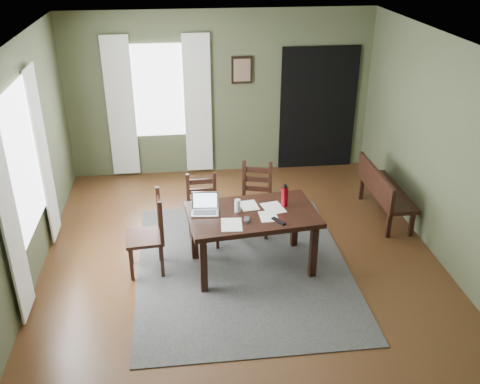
{
  "coord_description": "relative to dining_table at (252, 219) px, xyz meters",
  "views": [
    {
      "loc": [
        -0.7,
        -5.52,
        3.83
      ],
      "look_at": [
        0.0,
        0.3,
        0.9
      ],
      "focal_mm": 40.0,
      "sensor_mm": 36.0,
      "label": 1
    }
  ],
  "objects": [
    {
      "name": "framed_picture",
      "position": [
        0.24,
        2.98,
        1.07
      ],
      "size": [
        0.34,
        0.03,
        0.44
      ],
      "color": "black",
      "rests_on": "ground"
    },
    {
      "name": "curtain_left_near",
      "position": [
        -2.55,
        -0.61,
        0.52
      ],
      "size": [
        0.03,
        0.48,
        2.3
      ],
      "color": "silver",
      "rests_on": "ground"
    },
    {
      "name": "dining_table",
      "position": [
        0.0,
        0.0,
        0.0
      ],
      "size": [
        1.62,
        1.07,
        0.76
      ],
      "rotation": [
        0.0,
        0.0,
        0.11
      ],
      "color": "black",
      "rests_on": "rug"
    },
    {
      "name": "chair_back_left",
      "position": [
        -0.56,
        0.67,
        -0.22
      ],
      "size": [
        0.42,
        0.42,
        0.94
      ],
      "rotation": [
        0.0,
        0.0,
        0.03
      ],
      "color": "black",
      "rests_on": "rug"
    },
    {
      "name": "bench",
      "position": [
        2.04,
        1.06,
        -0.23
      ],
      "size": [
        0.43,
        1.34,
        0.76
      ],
      "rotation": [
        0.0,
        0.0,
        1.57
      ],
      "color": "black",
      "rests_on": "ground"
    },
    {
      "name": "laptop",
      "position": [
        -0.56,
        0.1,
        0.15
      ],
      "size": [
        0.34,
        0.28,
        0.22
      ],
      "rotation": [
        0.0,
        0.0,
        -0.09
      ],
      "color": "#B7B7BC",
      "rests_on": "dining_table"
    },
    {
      "name": "room_shell",
      "position": [
        -0.11,
        0.01,
        1.12
      ],
      "size": [
        5.02,
        6.02,
        2.71
      ],
      "color": "#485135",
      "rests_on": "ground"
    },
    {
      "name": "tv_remote",
      "position": [
        0.26,
        -0.26,
        0.1
      ],
      "size": [
        0.15,
        0.19,
        0.02
      ],
      "primitive_type": "cube",
      "rotation": [
        0.0,
        0.0,
        0.55
      ],
      "color": "black",
      "rests_on": "dining_table"
    },
    {
      "name": "curtain_back_left",
      "position": [
        -1.73,
        2.95,
        0.52
      ],
      "size": [
        0.44,
        0.03,
        2.3
      ],
      "color": "silver",
      "rests_on": "ground"
    },
    {
      "name": "paper_d",
      "position": [
        0.26,
        0.08,
        0.1
      ],
      "size": [
        0.29,
        0.35,
        0.0
      ],
      "primitive_type": "cube",
      "rotation": [
        0.0,
        0.0,
        0.21
      ],
      "color": "white",
      "rests_on": "dining_table"
    },
    {
      "name": "doorway_back",
      "position": [
        1.54,
        2.98,
        0.37
      ],
      "size": [
        1.3,
        0.03,
        2.1
      ],
      "color": "black",
      "rests_on": "ground"
    },
    {
      "name": "paper_e",
      "position": [
        -0.28,
        -0.26,
        0.1
      ],
      "size": [
        0.26,
        0.32,
        0.0
      ],
      "primitive_type": "cube",
      "rotation": [
        0.0,
        0.0,
        -0.07
      ],
      "color": "white",
      "rests_on": "dining_table"
    },
    {
      "name": "curtain_left_far",
      "position": [
        -2.55,
        1.03,
        0.52
      ],
      "size": [
        0.03,
        0.48,
        2.3
      ],
      "color": "silver",
      "rests_on": "ground"
    },
    {
      "name": "computer_mouse",
      "position": [
        -0.1,
        -0.2,
        0.11
      ],
      "size": [
        0.08,
        0.11,
        0.03
      ],
      "primitive_type": "cube",
      "rotation": [
        0.0,
        0.0,
        -0.22
      ],
      "color": "#3F3F42",
      "rests_on": "dining_table"
    },
    {
      "name": "window_back",
      "position": [
        -1.11,
        2.98,
        0.77
      ],
      "size": [
        1.0,
        0.01,
        1.5
      ],
      "color": "white",
      "rests_on": "ground"
    },
    {
      "name": "window_left",
      "position": [
        -2.58,
        0.21,
        0.77
      ],
      "size": [
        0.01,
        1.3,
        1.7
      ],
      "color": "white",
      "rests_on": "ground"
    },
    {
      "name": "drinking_glass",
      "position": [
        -0.17,
        0.04,
        0.17
      ],
      "size": [
        0.09,
        0.09,
        0.16
      ],
      "primitive_type": "cylinder",
      "rotation": [
        0.0,
        0.0,
        0.3
      ],
      "color": "silver",
      "rests_on": "dining_table"
    },
    {
      "name": "chair_back_right",
      "position": [
        0.17,
        0.89,
        -0.2
      ],
      "size": [
        0.52,
        0.52,
        0.97
      ],
      "rotation": [
        0.0,
        0.0,
        -0.27
      ],
      "color": "black",
      "rests_on": "rug"
    },
    {
      "name": "paper_c",
      "position": [
        -0.02,
        0.17,
        0.1
      ],
      "size": [
        0.24,
        0.29,
        0.0
      ],
      "primitive_type": "cube",
      "rotation": [
        0.0,
        0.0,
        0.14
      ],
      "color": "white",
      "rests_on": "dining_table"
    },
    {
      "name": "water_bottle",
      "position": [
        0.41,
        0.12,
        0.22
      ],
      "size": [
        0.1,
        0.1,
        0.28
      ],
      "rotation": [
        0.0,
        0.0,
        -0.21
      ],
      "color": "#9F0C19",
      "rests_on": "dining_table"
    },
    {
      "name": "ground",
      "position": [
        -0.11,
        0.01,
        -0.69
      ],
      "size": [
        5.0,
        6.0,
        0.01
      ],
      "color": "#492C16"
    },
    {
      "name": "curtain_back_right",
      "position": [
        -0.49,
        2.95,
        0.52
      ],
      "size": [
        0.44,
        0.03,
        2.3
      ],
      "color": "silver",
      "rests_on": "ground"
    },
    {
      "name": "chair_end",
      "position": [
        -1.24,
        0.08,
        -0.18
      ],
      "size": [
        0.49,
        0.49,
        1.02
      ],
      "rotation": [
        0.0,
        0.0,
        -1.48
      ],
      "color": "black",
      "rests_on": "rug"
    },
    {
      "name": "paper_b",
      "position": [
        0.17,
        -0.12,
        0.1
      ],
      "size": [
        0.21,
        0.27,
        0.0
      ],
      "primitive_type": "cube",
      "rotation": [
        0.0,
        0.0,
        0.02
      ],
      "color": "white",
      "rests_on": "dining_table"
    },
    {
      "name": "rug",
      "position": [
        -0.11,
        0.01,
        -0.68
      ],
      "size": [
        2.6,
        3.2,
        0.01
      ],
      "color": "#3A3A3A",
      "rests_on": "ground"
    }
  ]
}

